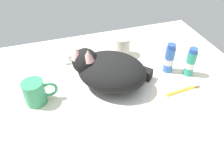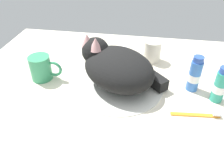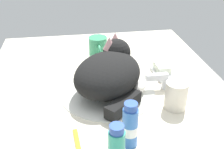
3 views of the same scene
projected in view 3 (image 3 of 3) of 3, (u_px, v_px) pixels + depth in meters
ground_plane at (108, 97)px, 91.39cm from camera, size 110.00×82.50×3.00cm
sink_basin at (108, 92)px, 90.52cm from camera, size 30.58×30.58×0.63cm
faucet at (164, 82)px, 92.12cm from camera, size 12.21×9.19×5.63cm
cat at (110, 72)px, 88.14cm from camera, size 32.63×30.56×15.81cm
coffee_mug at (99, 48)px, 112.11cm from camera, size 11.48×7.32×8.77cm
rinse_cup at (176, 95)px, 81.66cm from camera, size 6.60×6.60×8.51cm
soap_dish at (162, 72)px, 101.96cm from camera, size 9.00×6.40×1.20cm
soap_bar at (162, 68)px, 101.06cm from camera, size 6.70×4.83×2.56cm
toothpaste_bottle at (130, 126)px, 66.92cm from camera, size 3.89×3.89×12.48cm
mouthwash_bottle at (117, 149)px, 60.53cm from camera, size 3.81×3.81×12.03cm
toothbrush at (79, 149)px, 67.42cm from camera, size 14.04×2.51×1.60cm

